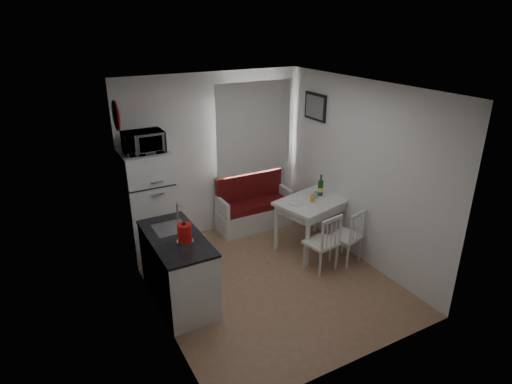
# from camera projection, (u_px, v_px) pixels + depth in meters

# --- Properties ---
(floor) EXTENTS (3.00, 3.50, 0.02)m
(floor) POSITION_uv_depth(u_px,v_px,m) (267.00, 279.00, 5.89)
(floor) COLOR #8D6B4B
(floor) RESTS_ON ground
(ceiling) EXTENTS (3.00, 3.50, 0.02)m
(ceiling) POSITION_uv_depth(u_px,v_px,m) (269.00, 87.00, 4.90)
(ceiling) COLOR white
(ceiling) RESTS_ON wall_back
(wall_back) EXTENTS (3.00, 0.02, 2.60)m
(wall_back) POSITION_uv_depth(u_px,v_px,m) (213.00, 155.00, 6.82)
(wall_back) COLOR white
(wall_back) RESTS_ON floor
(wall_front) EXTENTS (3.00, 0.02, 2.60)m
(wall_front) POSITION_uv_depth(u_px,v_px,m) (362.00, 255.00, 3.98)
(wall_front) COLOR white
(wall_front) RESTS_ON floor
(wall_left) EXTENTS (0.02, 3.50, 2.60)m
(wall_left) POSITION_uv_depth(u_px,v_px,m) (151.00, 217.00, 4.73)
(wall_left) COLOR white
(wall_left) RESTS_ON floor
(wall_right) EXTENTS (0.02, 3.50, 2.60)m
(wall_right) POSITION_uv_depth(u_px,v_px,m) (360.00, 173.00, 6.06)
(wall_right) COLOR white
(wall_right) RESTS_ON floor
(window) EXTENTS (1.22, 0.06, 1.47)m
(window) POSITION_uv_depth(u_px,v_px,m) (253.00, 131.00, 6.98)
(window) COLOR white
(window) RESTS_ON wall_back
(curtain) EXTENTS (1.35, 0.02, 1.50)m
(curtain) POSITION_uv_depth(u_px,v_px,m) (255.00, 129.00, 6.91)
(curtain) COLOR white
(curtain) RESTS_ON wall_back
(kitchen_counter) EXTENTS (0.62, 1.32, 1.16)m
(kitchen_counter) POSITION_uv_depth(u_px,v_px,m) (178.00, 268.00, 5.31)
(kitchen_counter) COLOR white
(kitchen_counter) RESTS_ON floor
(wall_sign) EXTENTS (0.03, 0.40, 0.40)m
(wall_sign) POSITION_uv_depth(u_px,v_px,m) (117.00, 116.00, 5.60)
(wall_sign) COLOR navy
(wall_sign) RESTS_ON wall_left
(picture_frame) EXTENTS (0.04, 0.52, 0.42)m
(picture_frame) POSITION_uv_depth(u_px,v_px,m) (315.00, 107.00, 6.66)
(picture_frame) COLOR black
(picture_frame) RESTS_ON wall_right
(bench) EXTENTS (1.27, 0.49, 0.91)m
(bench) POSITION_uv_depth(u_px,v_px,m) (254.00, 210.00, 7.27)
(bench) COLOR white
(bench) RESTS_ON floor
(dining_table) EXTENTS (1.22, 0.99, 0.80)m
(dining_table) POSITION_uv_depth(u_px,v_px,m) (313.00, 205.00, 6.45)
(dining_table) COLOR white
(dining_table) RESTS_ON floor
(chair_left) EXTENTS (0.46, 0.45, 0.46)m
(chair_left) POSITION_uv_depth(u_px,v_px,m) (326.00, 238.00, 5.87)
(chair_left) COLOR white
(chair_left) RESTS_ON floor
(chair_right) EXTENTS (0.48, 0.47, 0.45)m
(chair_right) POSITION_uv_depth(u_px,v_px,m) (351.00, 232.00, 6.08)
(chair_right) COLOR white
(chair_right) RESTS_ON floor
(fridge) EXTENTS (0.65, 0.65, 1.63)m
(fridge) POSITION_uv_depth(u_px,v_px,m) (149.00, 205.00, 6.20)
(fridge) COLOR white
(fridge) RESTS_ON floor
(microwave) EXTENTS (0.53, 0.36, 0.30)m
(microwave) POSITION_uv_depth(u_px,v_px,m) (143.00, 142.00, 5.79)
(microwave) COLOR white
(microwave) RESTS_ON fridge
(kettle) EXTENTS (0.20, 0.20, 0.27)m
(kettle) POSITION_uv_depth(u_px,v_px,m) (185.00, 233.00, 4.94)
(kettle) COLOR red
(kettle) RESTS_ON kitchen_counter
(wine_bottle) EXTENTS (0.08, 0.08, 0.33)m
(wine_bottle) POSITION_uv_depth(u_px,v_px,m) (321.00, 185.00, 6.52)
(wine_bottle) COLOR #16461A
(wine_bottle) RESTS_ON dining_table
(drinking_glass_orange) EXTENTS (0.07, 0.07, 0.11)m
(drinking_glass_orange) POSITION_uv_depth(u_px,v_px,m) (313.00, 198.00, 6.33)
(drinking_glass_orange) COLOR gold
(drinking_glass_orange) RESTS_ON dining_table
(drinking_glass_blue) EXTENTS (0.06, 0.06, 0.10)m
(drinking_glass_blue) POSITION_uv_depth(u_px,v_px,m) (316.00, 195.00, 6.47)
(drinking_glass_blue) COLOR #749EC6
(drinking_glass_blue) RESTS_ON dining_table
(plate) EXTENTS (0.22, 0.22, 0.02)m
(plate) POSITION_uv_depth(u_px,v_px,m) (296.00, 203.00, 6.30)
(plate) COLOR white
(plate) RESTS_ON dining_table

